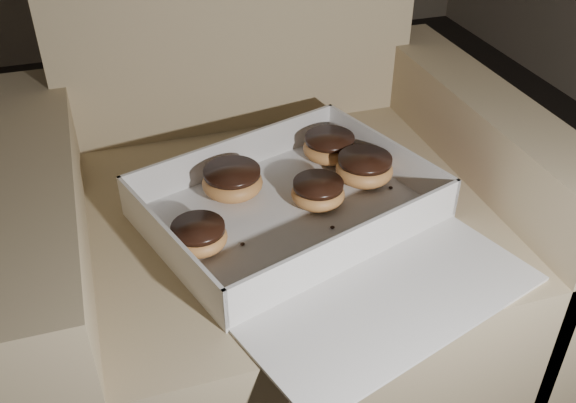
# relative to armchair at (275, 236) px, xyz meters

# --- Properties ---
(armchair) EXTENTS (0.85, 0.71, 0.88)m
(armchair) POSITION_rel_armchair_xyz_m (0.00, 0.00, 0.00)
(armchair) COLOR #8F7D5B
(armchair) RESTS_ON floor
(bakery_box) EXTENTS (0.55, 0.60, 0.07)m
(bakery_box) POSITION_rel_armchair_xyz_m (0.01, -0.14, 0.13)
(bakery_box) COLOR silver
(bakery_box) RESTS_ON armchair
(donut_a) EXTENTS (0.08, 0.08, 0.04)m
(donut_a) POSITION_rel_armchair_xyz_m (-0.16, -0.15, 0.15)
(donut_a) COLOR #D9984B
(donut_a) RESTS_ON bakery_box
(donut_b) EXTENTS (0.09, 0.09, 0.04)m
(donut_b) POSITION_rel_armchair_xyz_m (0.05, -0.09, 0.15)
(donut_b) COLOR #D9984B
(donut_b) RESTS_ON bakery_box
(donut_c) EXTENTS (0.10, 0.10, 0.05)m
(donut_c) POSITION_rel_armchair_xyz_m (-0.08, -0.03, 0.15)
(donut_c) COLOR #D9984B
(donut_c) RESTS_ON bakery_box
(donut_d) EXTENTS (0.09, 0.09, 0.05)m
(donut_d) POSITION_rel_armchair_xyz_m (0.11, 0.03, 0.15)
(donut_d) COLOR #D9984B
(donut_d) RESTS_ON bakery_box
(donut_e) EXTENTS (0.10, 0.10, 0.05)m
(donut_e) POSITION_rel_armchair_xyz_m (0.14, -0.05, 0.15)
(donut_e) COLOR #D9984B
(donut_e) RESTS_ON bakery_box
(crumb_a) EXTENTS (0.01, 0.01, 0.00)m
(crumb_a) POSITION_rel_armchair_xyz_m (0.04, -0.16, 0.13)
(crumb_a) COLOR black
(crumb_a) RESTS_ON bakery_box
(crumb_b) EXTENTS (0.01, 0.01, 0.00)m
(crumb_b) POSITION_rel_armchair_xyz_m (0.09, -0.20, 0.13)
(crumb_b) COLOR black
(crumb_b) RESTS_ON bakery_box
(crumb_c) EXTENTS (0.01, 0.01, 0.00)m
(crumb_c) POSITION_rel_armchair_xyz_m (0.18, -0.17, 0.13)
(crumb_c) COLOR black
(crumb_c) RESTS_ON bakery_box
(crumb_d) EXTENTS (0.01, 0.01, 0.00)m
(crumb_d) POSITION_rel_armchair_xyz_m (0.18, -0.09, 0.13)
(crumb_d) COLOR black
(crumb_d) RESTS_ON bakery_box
(crumb_e) EXTENTS (0.01, 0.01, 0.00)m
(crumb_e) POSITION_rel_armchair_xyz_m (-0.10, -0.16, 0.13)
(crumb_e) COLOR black
(crumb_e) RESTS_ON bakery_box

